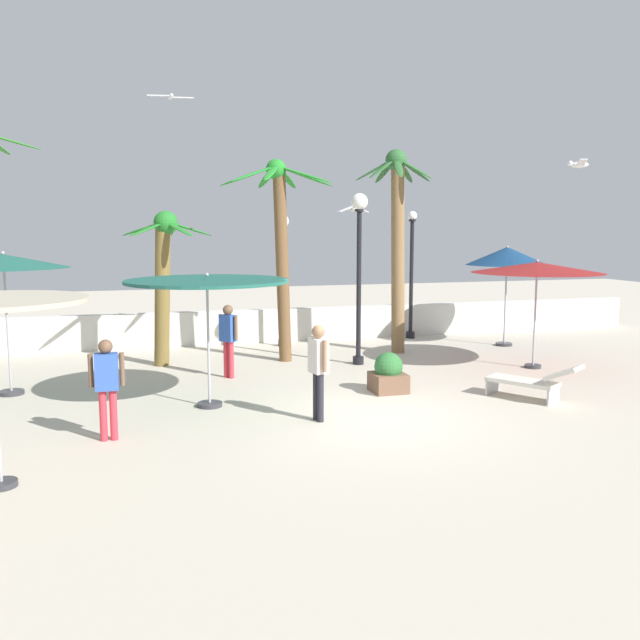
% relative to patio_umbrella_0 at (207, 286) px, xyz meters
% --- Properties ---
extents(ground_plane, '(56.00, 56.00, 0.00)m').
position_rel_patio_umbrella_0_xyz_m(ground_plane, '(2.65, -1.53, -2.35)').
color(ground_plane, beige).
extents(boundary_wall, '(25.20, 0.30, 1.01)m').
position_rel_patio_umbrella_0_xyz_m(boundary_wall, '(2.65, 7.06, -1.84)').
color(boundary_wall, silver).
rests_on(boundary_wall, ground_plane).
extents(patio_umbrella_0, '(3.08, 3.08, 2.59)m').
position_rel_patio_umbrella_0_xyz_m(patio_umbrella_0, '(0.00, 0.00, 0.00)').
color(patio_umbrella_0, '#333338').
rests_on(patio_umbrella_0, ground_plane).
extents(patio_umbrella_1, '(2.58, 2.58, 2.97)m').
position_rel_patio_umbrella_0_xyz_m(patio_umbrella_1, '(-3.84, 2.11, 0.39)').
color(patio_umbrella_1, '#333338').
rests_on(patio_umbrella_1, ground_plane).
extents(patio_umbrella_2, '(3.17, 3.17, 2.68)m').
position_rel_patio_umbrella_0_xyz_m(patio_umbrella_2, '(8.14, 1.45, 0.13)').
color(patio_umbrella_2, '#333338').
rests_on(patio_umbrella_2, ground_plane).
extents(patio_umbrella_4, '(2.37, 2.37, 2.94)m').
position_rel_patio_umbrella_0_xyz_m(patio_umbrella_4, '(9.19, 4.49, 0.27)').
color(patio_umbrella_4, '#333338').
rests_on(patio_umbrella_4, ground_plane).
extents(palm_tree_0, '(2.16, 2.19, 5.54)m').
position_rel_patio_umbrella_0_xyz_m(palm_tree_0, '(5.67, 4.33, 1.03)').
color(palm_tree_0, olive).
rests_on(palm_tree_0, ground_plane).
extents(palm_tree_1, '(2.28, 2.27, 3.86)m').
position_rel_patio_umbrella_0_xyz_m(palm_tree_1, '(-0.56, 4.35, 0.07)').
color(palm_tree_1, brown).
rests_on(palm_tree_1, ground_plane).
extents(palm_tree_3, '(2.92, 3.02, 5.16)m').
position_rel_patio_umbrella_0_xyz_m(palm_tree_3, '(2.34, 4.05, 0.92)').
color(palm_tree_3, brown).
rests_on(palm_tree_3, ground_plane).
extents(lamp_post_0, '(0.39, 0.39, 3.83)m').
position_rel_patio_umbrella_0_xyz_m(lamp_post_0, '(2.90, 6.23, 0.12)').
color(lamp_post_0, black).
rests_on(lamp_post_0, ground_plane).
extents(lamp_post_1, '(0.42, 0.42, 4.29)m').
position_rel_patio_umbrella_0_xyz_m(lamp_post_1, '(4.13, 3.09, 0.51)').
color(lamp_post_1, black).
rests_on(lamp_post_1, ground_plane).
extents(lamp_post_2, '(0.29, 0.29, 3.96)m').
position_rel_patio_umbrella_0_xyz_m(lamp_post_2, '(7.09, 6.54, -0.25)').
color(lamp_post_2, black).
rests_on(lamp_post_2, ground_plane).
extents(lounge_chair_1, '(1.47, 1.85, 0.82)m').
position_rel_patio_umbrella_0_xyz_m(lounge_chair_1, '(6.29, -1.31, -1.94)').
color(lounge_chair_1, '#B7B7BC').
rests_on(lounge_chair_1, ground_plane).
extents(guest_0, '(0.31, 0.55, 1.73)m').
position_rel_patio_umbrella_0_xyz_m(guest_0, '(1.75, -1.51, -1.29)').
color(guest_0, '#26262D').
rests_on(guest_0, ground_plane).
extents(guest_1, '(0.56, 0.24, 1.66)m').
position_rel_patio_umbrella_0_xyz_m(guest_1, '(-1.83, -1.65, -1.34)').
color(guest_1, '#D8333F').
rests_on(guest_1, ground_plane).
extents(guest_2, '(0.41, 0.46, 1.70)m').
position_rel_patio_umbrella_0_xyz_m(guest_2, '(0.74, 2.43, -1.32)').
color(guest_2, '#D8333F').
rests_on(guest_2, ground_plane).
extents(seagull_0, '(0.56, 0.86, 0.14)m').
position_rel_patio_umbrella_0_xyz_m(seagull_0, '(6.89, -1.60, 2.29)').
color(seagull_0, white).
extents(seagull_1, '(1.29, 0.40, 0.14)m').
position_rel_patio_umbrella_0_xyz_m(seagull_1, '(-0.13, 6.51, 4.63)').
color(seagull_1, white).
extents(seagull_2, '(1.26, 0.82, 0.22)m').
position_rel_patio_umbrella_0_xyz_m(seagull_2, '(5.49, 7.53, 1.68)').
color(seagull_2, white).
extents(planter, '(0.70, 0.70, 0.85)m').
position_rel_patio_umbrella_0_xyz_m(planter, '(3.77, 0.15, -1.96)').
color(planter, brown).
rests_on(planter, ground_plane).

